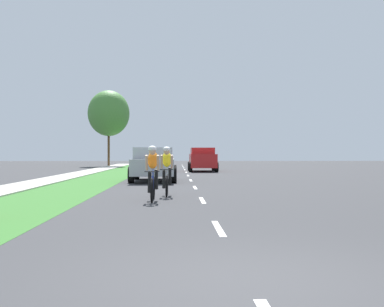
{
  "coord_description": "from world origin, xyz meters",
  "views": [
    {
      "loc": [
        -0.78,
        -4.92,
        1.36
      ],
      "look_at": [
        0.21,
        23.24,
        1.36
      ],
      "focal_mm": 44.15,
      "sensor_mm": 36.0,
      "label": 1
    }
  ],
  "objects": [
    {
      "name": "cyclist_lead",
      "position": [
        -1.43,
        8.63,
        0.81
      ],
      "size": [
        0.42,
        1.72,
        1.58
      ],
      "color": "black",
      "rests_on": "ground_plane"
    },
    {
      "name": "lane_markings_center",
      "position": [
        0.0,
        24.0,
        0.0
      ],
      "size": [
        0.12,
        52.71,
        0.01
      ],
      "color": "white",
      "rests_on": "ground_plane"
    },
    {
      "name": "grass_verge",
      "position": [
        -4.78,
        20.0,
        0.0
      ],
      "size": [
        2.82,
        70.0,
        0.01
      ],
      "primitive_type": "cube",
      "color": "#38722D",
      "rests_on": "ground_plane"
    },
    {
      "name": "suv_red",
      "position": [
        1.28,
        30.91,
        0.95
      ],
      "size": [
        2.15,
        4.7,
        1.79
      ],
      "color": "red",
      "rests_on": "ground_plane"
    },
    {
      "name": "cyclist_trailing",
      "position": [
        -1.06,
        10.33,
        0.81
      ],
      "size": [
        0.42,
        1.72,
        1.58
      ],
      "color": "black",
      "rests_on": "ground_plane"
    },
    {
      "name": "pickup_silver",
      "position": [
        -1.83,
        18.22,
        0.83
      ],
      "size": [
        2.22,
        5.1,
        1.64
      ],
      "color": "#A5A8AD",
      "rests_on": "ground_plane"
    },
    {
      "name": "ground_plane",
      "position": [
        0.0,
        20.0,
        0.0
      ],
      "size": [
        120.0,
        120.0,
        0.0
      ],
      "primitive_type": "plane",
      "color": "#38383A"
    },
    {
      "name": "sidewalk_concrete",
      "position": [
        -7.07,
        20.0,
        0.0
      ],
      "size": [
        1.76,
        70.0,
        0.1
      ],
      "primitive_type": "cube",
      "color": "#B2ADA3",
      "rests_on": "ground_plane"
    },
    {
      "name": "street_tree_far",
      "position": [
        -7.84,
        45.27,
        5.6
      ],
      "size": [
        4.39,
        4.39,
        8.03
      ],
      "color": "brown",
      "rests_on": "ground_plane"
    }
  ]
}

